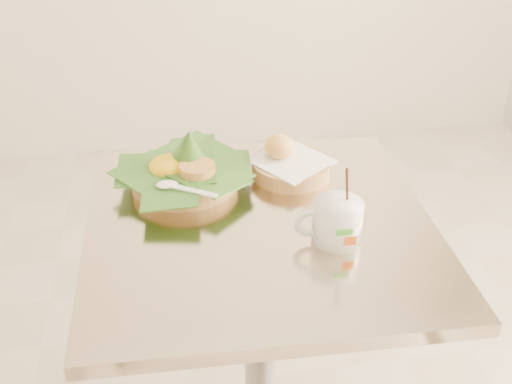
{
  "coord_description": "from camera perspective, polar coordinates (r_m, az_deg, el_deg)",
  "views": [
    {
      "loc": [
        -0.0,
        -1.13,
        1.48
      ],
      "look_at": [
        0.16,
        -0.05,
        0.82
      ],
      "focal_mm": 45.0,
      "sensor_mm": 36.0,
      "label": 1
    }
  ],
  "objects": [
    {
      "name": "bread_basket",
      "position": [
        1.46,
        2.95,
        2.51
      ],
      "size": [
        0.21,
        0.21,
        0.09
      ],
      "rotation": [
        0.0,
        0.0,
        -0.15
      ],
      "color": "tan",
      "rests_on": "cafe_table"
    },
    {
      "name": "cafe_table",
      "position": [
        1.44,
        0.32,
        -10.03
      ],
      "size": [
        0.71,
        0.71,
        0.75
      ],
      "rotation": [
        0.0,
        0.0,
        -0.02
      ],
      "color": "gray",
      "rests_on": "floor"
    },
    {
      "name": "rice_basket",
      "position": [
        1.42,
        -6.42,
        2.05
      ],
      "size": [
        0.29,
        0.29,
        0.15
      ],
      "rotation": [
        0.0,
        0.0,
        -0.25
      ],
      "color": "tan",
      "rests_on": "cafe_table"
    },
    {
      "name": "coffee_mug",
      "position": [
        1.24,
        7.13,
        -2.55
      ],
      "size": [
        0.13,
        0.1,
        0.17
      ],
      "rotation": [
        0.0,
        0.0,
        -0.01
      ],
      "color": "white",
      "rests_on": "cafe_table"
    }
  ]
}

